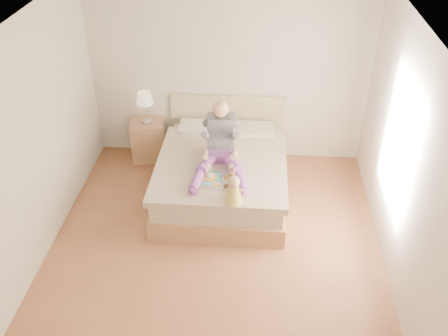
# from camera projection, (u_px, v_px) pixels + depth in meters

# --- Properties ---
(room) EXTENTS (4.02, 4.22, 2.71)m
(room) POSITION_uv_depth(u_px,v_px,m) (222.00, 138.00, 5.28)
(room) COLOR brown
(room) RESTS_ON ground
(bed) EXTENTS (1.70, 2.18, 1.00)m
(bed) POSITION_uv_depth(u_px,v_px,m) (223.00, 172.00, 6.84)
(bed) COLOR #8D6242
(bed) RESTS_ON ground
(nightstand) EXTENTS (0.58, 0.53, 0.61)m
(nightstand) POSITION_uv_depth(u_px,v_px,m) (148.00, 140.00, 7.58)
(nightstand) COLOR #8D6242
(nightstand) RESTS_ON ground
(lamp) EXTENTS (0.24, 0.24, 0.50)m
(lamp) POSITION_uv_depth(u_px,v_px,m) (145.00, 100.00, 7.17)
(lamp) COLOR silver
(lamp) RESTS_ON nightstand
(adult) EXTENTS (0.72, 1.03, 0.85)m
(adult) POSITION_uv_depth(u_px,v_px,m) (220.00, 148.00, 6.35)
(adult) COLOR #783990
(adult) RESTS_ON bed
(tray) EXTENTS (0.53, 0.45, 0.13)m
(tray) POSITION_uv_depth(u_px,v_px,m) (217.00, 179.00, 6.15)
(tray) COLOR silver
(tray) RESTS_ON bed
(baby) EXTENTS (0.24, 0.32, 0.36)m
(baby) POSITION_uv_depth(u_px,v_px,m) (234.00, 191.00, 5.75)
(baby) COLOR gold
(baby) RESTS_ON bed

